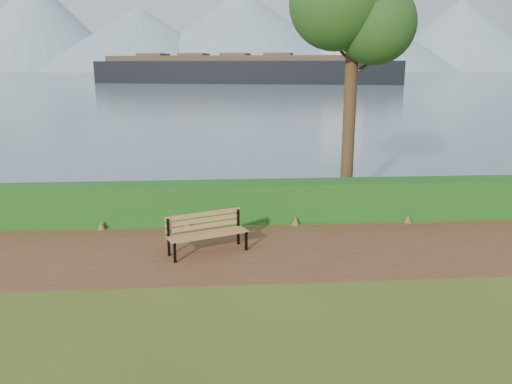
{
  "coord_description": "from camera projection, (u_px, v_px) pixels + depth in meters",
  "views": [
    {
      "loc": [
        -0.27,
        -9.82,
        3.89
      ],
      "look_at": [
        0.54,
        1.2,
        1.1
      ],
      "focal_mm": 35.0,
      "sensor_mm": 36.0,
      "label": 1
    }
  ],
  "objects": [
    {
      "name": "path",
      "position": [
        234.0,
        252.0,
        10.75
      ],
      "size": [
        40.0,
        3.4,
        0.01
      ],
      "primitive_type": "cube",
      "color": "#52331C",
      "rests_on": "ground"
    },
    {
      "name": "bench",
      "position": [
        206.0,
        230.0,
        10.64
      ],
      "size": [
        1.77,
        1.1,
        0.86
      ],
      "rotation": [
        0.0,
        0.0,
        0.38
      ],
      "color": "black",
      "rests_on": "ground"
    },
    {
      "name": "cargo_ship",
      "position": [
        256.0,
        69.0,
        115.97
      ],
      "size": [
        71.41,
        28.61,
        21.52
      ],
      "rotation": [
        0.0,
        0.0,
        -0.25
      ],
      "color": "black",
      "rests_on": "ground"
    },
    {
      "name": "ground",
      "position": [
        235.0,
        257.0,
        10.47
      ],
      "size": [
        140.0,
        140.0,
        0.0
      ],
      "primitive_type": "plane",
      "color": "#465317",
      "rests_on": "ground"
    },
    {
      "name": "water",
      "position": [
        219.0,
        74.0,
        261.89
      ],
      "size": [
        700.0,
        510.0,
        0.0
      ],
      "primitive_type": "cube",
      "color": "slate",
      "rests_on": "ground"
    },
    {
      "name": "hedge",
      "position": [
        231.0,
        202.0,
        12.86
      ],
      "size": [
        32.0,
        0.85,
        1.0
      ],
      "primitive_type": "cube",
      "color": "#164E16",
      "rests_on": "ground"
    },
    {
      "name": "mountains",
      "position": [
        206.0,
        36.0,
        395.69
      ],
      "size": [
        585.0,
        190.0,
        70.0
      ],
      "color": "#7B92A4",
      "rests_on": "ground"
    }
  ]
}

